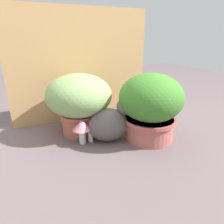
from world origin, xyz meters
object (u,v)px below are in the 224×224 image
(mushroom_ornament_pink, at_px, (82,127))
(leafy_planter, at_px, (150,105))
(grass_planter, at_px, (79,100))
(cat, at_px, (111,123))
(mushroom_ornament_red, at_px, (90,126))

(mushroom_ornament_pink, bearing_deg, leafy_planter, -15.25)
(grass_planter, distance_m, mushroom_ornament_pink, 0.20)
(grass_planter, relative_size, cat, 1.18)
(leafy_planter, height_order, mushroom_ornament_red, leafy_planter)
(mushroom_ornament_red, relative_size, mushroom_ornament_pink, 0.92)
(grass_planter, height_order, mushroom_ornament_pink, grass_planter)
(leafy_planter, xyz_separation_m, mushroom_ornament_red, (-0.37, 0.12, -0.12))
(mushroom_ornament_red, distance_m, mushroom_ornament_pink, 0.06)
(cat, relative_size, mushroom_ornament_red, 2.51)
(leafy_planter, relative_size, mushroom_ornament_red, 2.94)
(grass_planter, xyz_separation_m, mushroom_ornament_red, (0.02, -0.15, -0.13))
(cat, bearing_deg, mushroom_ornament_pink, 169.64)
(grass_planter, xyz_separation_m, cat, (0.15, -0.19, -0.12))
(mushroom_ornament_pink, bearing_deg, grass_planter, 76.57)
(cat, distance_m, mushroom_ornament_pink, 0.19)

